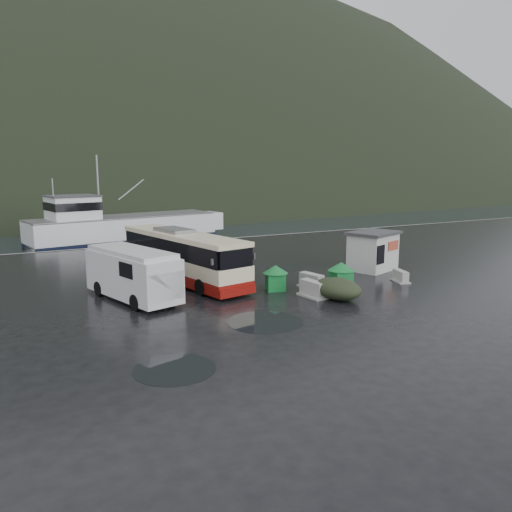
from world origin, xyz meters
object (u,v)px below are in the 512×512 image
waste_bin_right (275,290)px  fishing_trawler (125,232)px  coach_bus (183,281)px  jersey_barrier_b (311,288)px  ticket_kiosk (372,270)px  jersey_barrier_a (313,297)px  dome_tent (337,299)px  jersey_barrier_c (400,282)px  white_van (134,299)px  waste_bin_left (340,288)px

waste_bin_right → fishing_trawler: 29.96m
coach_bus → jersey_barrier_b: bearing=-52.4°
ticket_kiosk → jersey_barrier_a: (-7.64, -4.06, 0.00)m
waste_bin_right → dome_tent: bearing=-57.9°
dome_tent → jersey_barrier_c: bearing=13.9°
white_van → jersey_barrier_c: (15.56, -3.53, 0.00)m
white_van → jersey_barrier_b: size_ratio=3.86×
jersey_barrier_c → fishing_trawler: size_ratio=0.06×
waste_bin_left → fishing_trawler: size_ratio=0.07×
fishing_trawler → waste_bin_left: bearing=-91.1°
waste_bin_right → ticket_kiosk: (8.71, 1.85, 0.00)m
dome_tent → ticket_kiosk: 8.39m
dome_tent → jersey_barrier_b: 2.70m
coach_bus → jersey_barrier_a: size_ratio=6.43×
coach_bus → dome_tent: coach_bus is taller
coach_bus → jersey_barrier_c: size_ratio=8.03×
waste_bin_left → waste_bin_right: waste_bin_left is taller
ticket_kiosk → jersey_barrier_a: bearing=-171.3°
waste_bin_left → jersey_barrier_c: waste_bin_left is taller
waste_bin_left → jersey_barrier_c: bearing=-4.8°
waste_bin_left → jersey_barrier_c: size_ratio=1.10×
coach_bus → waste_bin_left: coach_bus is taller
coach_bus → waste_bin_right: bearing=-62.3°
white_van → fishing_trawler: 28.78m
ticket_kiosk → waste_bin_left: bearing=-167.2°
dome_tent → jersey_barrier_c: dome_tent is taller
ticket_kiosk → jersey_barrier_c: bearing=-122.5°
coach_bus → waste_bin_left: (7.44, -6.12, 0.00)m
waste_bin_left → jersey_barrier_a: 2.65m
white_van → dome_tent: white_van is taller
waste_bin_left → coach_bus: bearing=140.6°
jersey_barrier_b → white_van: bearing=166.9°
waste_bin_right → jersey_barrier_c: (7.87, -1.73, 0.00)m
white_van → dome_tent: 10.89m
white_van → jersey_barrier_c: size_ratio=4.63×
waste_bin_left → jersey_barrier_b: size_ratio=0.91×
waste_bin_left → jersey_barrier_a: waste_bin_left is taller
dome_tent → jersey_barrier_b: size_ratio=1.70×
ticket_kiosk → fishing_trawler: fishing_trawler is taller
coach_bus → jersey_barrier_a: bearing=-66.1°
waste_bin_left → jersey_barrier_b: waste_bin_left is taller
jersey_barrier_c → fishing_trawler: fishing_trawler is taller
jersey_barrier_b → ticket_kiosk: bearing=19.5°
coach_bus → fishing_trawler: 25.27m
waste_bin_right → ticket_kiosk: size_ratio=0.43×
coach_bus → jersey_barrier_b: 7.97m
dome_tent → fishing_trawler: bearing=96.1°
dome_tent → waste_bin_right: bearing=122.1°
white_van → ticket_kiosk: bearing=-15.6°
dome_tent → jersey_barrier_c: (5.88, 1.45, 0.00)m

